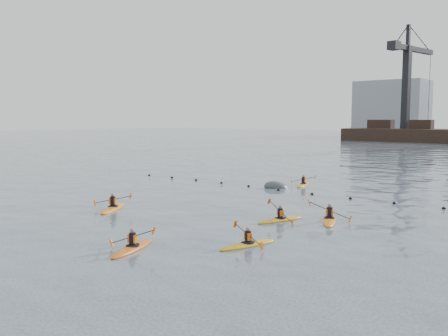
{
  "coord_description": "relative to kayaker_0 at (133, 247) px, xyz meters",
  "views": [
    {
      "loc": [
        17.79,
        -8.3,
        5.53
      ],
      "look_at": [
        1.12,
        11.96,
        2.8
      ],
      "focal_mm": 38.0,
      "sensor_mm": 36.0,
      "label": 1
    }
  ],
  "objects": [
    {
      "name": "ground",
      "position": [
        -2.31,
        -4.4,
        -0.1
      ],
      "size": [
        400.0,
        400.0,
        0.0
      ],
      "primitive_type": "plane",
      "color": "#384152",
      "rests_on": "ground"
    },
    {
      "name": "float_line",
      "position": [
        -2.81,
        18.13,
        -0.07
      ],
      "size": [
        33.24,
        0.73,
        0.24
      ],
      "color": "black",
      "rests_on": "ground"
    },
    {
      "name": "kayaker_0",
      "position": [
        0.0,
        0.0,
        0.0
      ],
      "size": [
        2.14,
        3.26,
        1.19
      ],
      "rotation": [
        0.0,
        0.0,
        0.34
      ],
      "color": "#D45913",
      "rests_on": "ground"
    },
    {
      "name": "kayaker_1",
      "position": [
        3.46,
        3.55,
        -0.01
      ],
      "size": [
        2.0,
        3.04,
        1.08
      ],
      "rotation": [
        0.0,
        0.0,
        -0.28
      ],
      "color": "gold",
      "rests_on": "ground"
    },
    {
      "name": "kayaker_2",
      "position": [
        -7.95,
        5.06,
        0.01
      ],
      "size": [
        2.5,
        3.39,
        1.17
      ],
      "rotation": [
        0.0,
        0.0,
        0.56
      ],
      "color": "orange",
      "rests_on": "ground"
    },
    {
      "name": "kayaker_3",
      "position": [
        1.77,
        8.78,
        -0.01
      ],
      "size": [
        2.08,
        3.11,
        1.22
      ],
      "rotation": [
        0.0,
        0.0,
        -0.3
      ],
      "color": "gold",
      "rests_on": "ground"
    },
    {
      "name": "kayaker_4",
      "position": [
        3.87,
        10.42,
        0.01
      ],
      "size": [
        2.19,
        3.37,
        1.29
      ],
      "rotation": [
        0.0,
        0.0,
        3.6
      ],
      "color": "orange",
      "rests_on": "ground"
    },
    {
      "name": "kayaker_5",
      "position": [
        -4.18,
        21.58,
        -0.0
      ],
      "size": [
        2.1,
        3.2,
        1.07
      ],
      "rotation": [
        0.0,
        0.0,
        0.25
      ],
      "color": "gold",
      "rests_on": "ground"
    },
    {
      "name": "mooring_buoy",
      "position": [
        -5.25,
        19.15,
        -0.1
      ],
      "size": [
        2.34,
        2.56,
        1.46
      ],
      "primitive_type": "ellipsoid",
      "rotation": [
        0.0,
        0.21,
        0.94
      ],
      "color": "#3F4145",
      "rests_on": "ground"
    }
  ]
}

